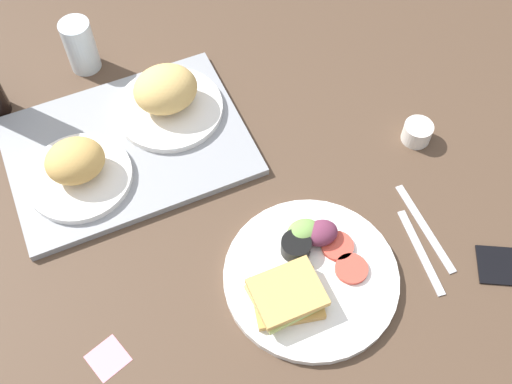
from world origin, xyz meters
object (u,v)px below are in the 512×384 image
object	(u,v)px
drinking_glass	(80,46)
bread_plate_near	(77,168)
knife	(425,227)
espresso_cup	(417,132)
bread_plate_far	(167,96)
plate_with_salad	(307,274)
serving_tray	(128,146)
sticky_note	(108,358)
fork	(421,251)

from	to	relation	value
drinking_glass	bread_plate_near	bearing A→B (deg)	-103.16
bread_plate_near	knife	distance (cm)	63.46
knife	espresso_cup	bearing A→B (deg)	-25.02
bread_plate_far	drinking_glass	world-z (taller)	drinking_glass
espresso_cup	drinking_glass	bearing A→B (deg)	143.63
plate_with_salad	espresso_cup	size ratio (longest dim) A/B	5.30
bread_plate_far	drinking_glass	bearing A→B (deg)	124.46
serving_tray	bread_plate_far	distance (cm)	12.31
serving_tray	bread_plate_near	bearing A→B (deg)	-154.43
plate_with_salad	drinking_glass	xyz separation A→B (cm)	(-24.84, 61.48, 4.14)
bread_plate_near	espresso_cup	bearing A→B (deg)	-11.13
bread_plate_near	bread_plate_far	size ratio (longest dim) A/B	0.91
bread_plate_far	sticky_note	bearing A→B (deg)	-117.33
bread_plate_far	drinking_glass	xyz separation A→B (cm)	(-13.00, 18.95, 0.32)
plate_with_salad	serving_tray	bearing A→B (deg)	120.50
drinking_glass	knife	size ratio (longest dim) A/B	0.61
fork	bread_plate_near	bearing A→B (deg)	60.09
sticky_note	fork	bearing A→B (deg)	-0.55
serving_tray	plate_with_salad	size ratio (longest dim) A/B	1.52
drinking_glass	knife	world-z (taller)	drinking_glass
bread_plate_near	plate_with_salad	distance (cm)	45.39
serving_tray	plate_with_salad	xyz separation A→B (cm)	(21.84, -37.08, 0.86)
fork	sticky_note	world-z (taller)	fork
serving_tray	bread_plate_far	xyz separation A→B (cm)	(10.01, 5.45, 4.67)
bread_plate_far	serving_tray	bearing A→B (deg)	-151.45
espresso_cup	knife	xyz separation A→B (cm)	(-7.87, -18.38, -1.75)
bread_plate_far	drinking_glass	size ratio (longest dim) A/B	1.82
plate_with_salad	fork	bearing A→B (deg)	-6.65
drinking_glass	sticky_note	world-z (taller)	drinking_glass
drinking_glass	sticky_note	size ratio (longest dim) A/B	2.07
bread_plate_near	plate_with_salad	world-z (taller)	bread_plate_near
serving_tray	bread_plate_near	size ratio (longest dim) A/B	2.33
drinking_glass	espresso_cup	world-z (taller)	drinking_glass
serving_tray	plate_with_salad	distance (cm)	43.05
bread_plate_far	plate_with_salad	world-z (taller)	bread_plate_far
bread_plate_far	plate_with_salad	xyz separation A→B (cm)	(11.83, -42.53, -3.81)
bread_plate_far	sticky_note	xyz separation A→B (cm)	(-22.95, -44.41, -5.41)
fork	serving_tray	bearing A→B (deg)	50.83
espresso_cup	serving_tray	bearing A→B (deg)	162.22
plate_with_salad	sticky_note	bearing A→B (deg)	-176.91
bread_plate_far	sticky_note	world-z (taller)	bread_plate_far
serving_tray	knife	bearing A→B (deg)	-37.96
fork	bread_plate_far	bearing A→B (deg)	39.60
plate_with_salad	fork	xyz separation A→B (cm)	(20.65, -2.41, -1.41)
knife	serving_tray	bearing A→B (deg)	50.21
bread_plate_far	knife	distance (cm)	54.43
fork	plate_with_salad	bearing A→B (deg)	87.08
plate_with_salad	drinking_glass	world-z (taller)	drinking_glass
bread_plate_far	plate_with_salad	size ratio (longest dim) A/B	0.71
drinking_glass	fork	distance (cm)	78.63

